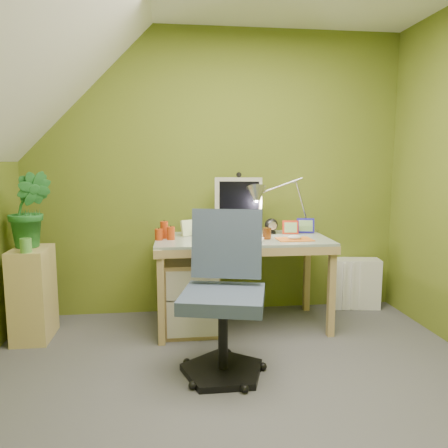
{
  "coord_description": "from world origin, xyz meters",
  "views": [
    {
      "loc": [
        -0.39,
        -2.12,
        1.3
      ],
      "look_at": [
        0.0,
        1.0,
        0.85
      ],
      "focal_mm": 35.0,
      "sensor_mm": 36.0,
      "label": 1
    }
  ],
  "objects": [
    {
      "name": "photo_frame_red",
      "position": [
        0.58,
        1.3,
        0.77
      ],
      "size": [
        0.13,
        0.04,
        0.11
      ],
      "primitive_type": "cube",
      "rotation": [
        0.0,
        0.0,
        -0.16
      ],
      "color": "#B62A13",
      "rests_on": "desk"
    },
    {
      "name": "wall_back",
      "position": [
        0.0,
        1.6,
        1.2
      ],
      "size": [
        3.2,
        0.01,
        2.4
      ],
      "primitive_type": "cube",
      "color": "olive",
      "rests_on": "floor"
    },
    {
      "name": "floor",
      "position": [
        0.0,
        0.0,
        -0.01
      ],
      "size": [
        3.2,
        3.2,
        0.01
      ],
      "primitive_type": "cube",
      "color": "#4F4F54",
      "rests_on": "ground"
    },
    {
      "name": "radiator",
      "position": [
        1.24,
        1.5,
        0.22
      ],
      "size": [
        0.46,
        0.25,
        0.44
      ],
      "primitive_type": "cube",
      "rotation": [
        0.0,
        0.0,
        -0.16
      ],
      "color": "white",
      "rests_on": "floor"
    },
    {
      "name": "speaker_left",
      "position": [
        -0.11,
        1.34,
        0.77
      ],
      "size": [
        0.1,
        0.1,
        0.11
      ],
      "primitive_type": null,
      "rotation": [
        0.0,
        0.0,
        0.11
      ],
      "color": "black",
      "rests_on": "desk"
    },
    {
      "name": "photo_frame_blue",
      "position": [
        0.72,
        1.34,
        0.78
      ],
      "size": [
        0.14,
        0.05,
        0.12
      ],
      "primitive_type": "cube",
      "rotation": [
        0.0,
        0.0,
        -0.2
      ],
      "color": "#1A1590",
      "rests_on": "desk"
    },
    {
      "name": "desk",
      "position": [
        0.16,
        1.18,
        0.36
      ],
      "size": [
        1.35,
        0.69,
        0.71
      ],
      "primitive_type": null,
      "rotation": [
        0.0,
        0.0,
        -0.02
      ],
      "color": "tan",
      "rests_on": "floor"
    },
    {
      "name": "mouse",
      "position": [
        0.54,
        1.04,
        0.73
      ],
      "size": [
        0.12,
        0.09,
        0.04
      ],
      "primitive_type": "ellipsoid",
      "rotation": [
        0.0,
        0.0,
        -0.24
      ],
      "color": "silver",
      "rests_on": "mousepad"
    },
    {
      "name": "task_chair",
      "position": [
        -0.08,
        0.39,
        0.5
      ],
      "size": [
        0.67,
        0.67,
        1.01
      ],
      "primitive_type": null,
      "rotation": [
        0.0,
        0.0,
        -0.25
      ],
      "color": "#3B4860",
      "rests_on": "floor"
    },
    {
      "name": "monitor",
      "position": [
        0.16,
        1.36,
        1.0
      ],
      "size": [
        0.46,
        0.33,
        0.56
      ],
      "primitive_type": null,
      "rotation": [
        0.0,
        0.0,
        -0.24
      ],
      "color": "beige",
      "rests_on": "desk"
    },
    {
      "name": "speaker_right",
      "position": [
        0.43,
        1.34,
        0.78
      ],
      "size": [
        0.12,
        0.12,
        0.13
      ],
      "primitive_type": null,
      "rotation": [
        0.0,
        0.0,
        0.12
      ],
      "color": "black",
      "rests_on": "desk"
    },
    {
      "name": "candle_cluster",
      "position": [
        -0.44,
        1.19,
        0.78
      ],
      "size": [
        0.19,
        0.17,
        0.13
      ],
      "primitive_type": null,
      "rotation": [
        0.0,
        0.0,
        -0.11
      ],
      "color": "#AF370F",
      "rests_on": "desk"
    },
    {
      "name": "side_ledge",
      "position": [
        -1.4,
        1.12,
        0.34
      ],
      "size": [
        0.25,
        0.39,
        0.68
      ],
      "primitive_type": "cube",
      "color": "tan",
      "rests_on": "floor"
    },
    {
      "name": "mousepad",
      "position": [
        0.54,
        1.04,
        0.72
      ],
      "size": [
        0.27,
        0.19,
        0.01
      ],
      "primitive_type": "cube",
      "rotation": [
        0.0,
        0.0,
        0.02
      ],
      "color": "orange",
      "rests_on": "desk"
    },
    {
      "name": "potted_plant",
      "position": [
        -1.4,
        1.17,
        0.96
      ],
      "size": [
        0.33,
        0.27,
        0.56
      ],
      "primitive_type": "imported",
      "rotation": [
        0.0,
        0.0,
        0.1
      ],
      "color": "#25712E",
      "rests_on": "side_ledge"
    },
    {
      "name": "amber_tumbler",
      "position": [
        0.34,
        1.1,
        0.76
      ],
      "size": [
        0.07,
        0.07,
        0.08
      ],
      "primitive_type": "cylinder",
      "rotation": [
        0.0,
        0.0,
        -0.04
      ],
      "color": "#9B4A16",
      "rests_on": "desk"
    },
    {
      "name": "green_cup",
      "position": [
        -1.38,
        0.97,
        0.73
      ],
      "size": [
        0.09,
        0.09,
        0.1
      ],
      "primitive_type": "cylinder",
      "rotation": [
        0.0,
        0.0,
        -0.16
      ],
      "color": "#5BA645",
      "rests_on": "side_ledge"
    },
    {
      "name": "slope_ceiling",
      "position": [
        -1.0,
        0.0,
        1.85
      ],
      "size": [
        1.1,
        3.2,
        1.1
      ],
      "primitive_type": "cube",
      "color": "white",
      "rests_on": "wall_left"
    },
    {
      "name": "keyboard",
      "position": [
        0.08,
        1.04,
        0.73
      ],
      "size": [
        0.45,
        0.25,
        0.02
      ],
      "primitive_type": "cube",
      "rotation": [
        0.0,
        0.0,
        -0.28
      ],
      "color": "silver",
      "rests_on": "desk"
    },
    {
      "name": "desk_lamp",
      "position": [
        0.61,
        1.36,
        1.04
      ],
      "size": [
        0.64,
        0.34,
        0.65
      ],
      "primitive_type": null,
      "rotation": [
        0.0,
        0.0,
        -0.13
      ],
      "color": "silver",
      "rests_on": "desk"
    },
    {
      "name": "photo_frame_green",
      "position": [
        -0.24,
        1.32,
        0.78
      ],
      "size": [
        0.14,
        0.1,
        0.13
      ],
      "primitive_type": "cube",
      "rotation": [
        0.0,
        0.0,
        0.56
      ],
      "color": "#B6CD8D",
      "rests_on": "desk"
    }
  ]
}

